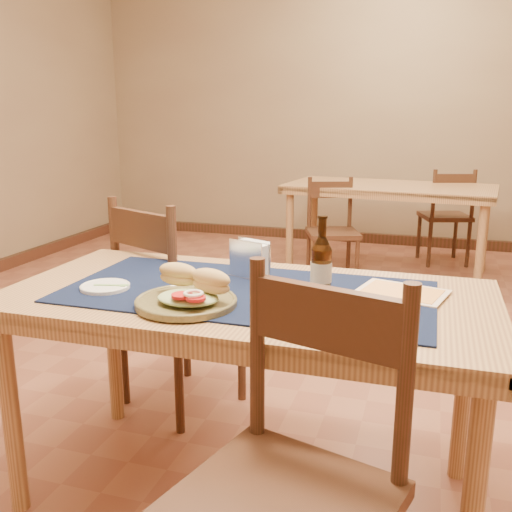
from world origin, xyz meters
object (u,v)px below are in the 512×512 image
(napkin_holder, at_px, (250,260))
(back_table, at_px, (389,195))
(chair_main_near, at_px, (291,487))
(main_table, at_px, (247,316))
(chair_main_far, at_px, (173,301))
(beer_bottle, at_px, (321,266))
(sandwich_plate, at_px, (189,295))

(napkin_holder, bearing_deg, back_table, 85.22)
(chair_main_near, relative_size, napkin_holder, 5.94)
(main_table, xyz_separation_m, chair_main_far, (-0.51, 0.50, -0.16))
(back_table, height_order, chair_main_far, chair_main_far)
(back_table, distance_m, beer_bottle, 3.12)
(main_table, distance_m, chair_main_far, 0.73)
(sandwich_plate, height_order, napkin_holder, napkin_holder)
(main_table, bearing_deg, back_table, 86.13)
(chair_main_near, bearing_deg, sandwich_plate, 135.35)
(chair_main_far, xyz_separation_m, napkin_holder, (0.47, -0.35, 0.31))
(back_table, height_order, napkin_holder, napkin_holder)
(main_table, relative_size, beer_bottle, 6.22)
(sandwich_plate, bearing_deg, chair_main_near, -44.65)
(main_table, distance_m, chair_main_near, 0.71)
(main_table, distance_m, napkin_holder, 0.22)
(back_table, distance_m, chair_main_near, 3.77)
(napkin_holder, bearing_deg, beer_bottle, -22.25)
(main_table, bearing_deg, napkin_holder, 104.45)
(main_table, distance_m, back_table, 3.15)
(beer_bottle, bearing_deg, main_table, -171.77)
(back_table, xyz_separation_m, napkin_holder, (-0.25, -3.00, 0.15))
(back_table, bearing_deg, main_table, -93.87)
(main_table, height_order, beer_bottle, beer_bottle)
(back_table, bearing_deg, sandwich_plate, -95.73)
(chair_main_near, height_order, beer_bottle, beer_bottle)
(main_table, relative_size, back_table, 0.91)
(chair_main_near, bearing_deg, main_table, 116.41)
(chair_main_far, xyz_separation_m, sandwich_plate, (0.39, -0.69, 0.28))
(back_table, xyz_separation_m, beer_bottle, (0.03, -3.11, 0.18))
(beer_bottle, bearing_deg, chair_main_near, -84.06)
(main_table, height_order, chair_main_near, chair_main_near)
(back_table, relative_size, beer_bottle, 6.80)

